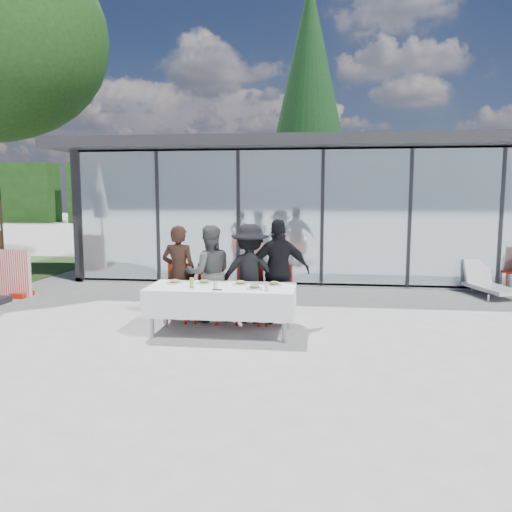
% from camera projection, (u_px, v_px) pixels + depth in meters
% --- Properties ---
extents(ground, '(90.00, 90.00, 0.00)m').
position_uv_depth(ground, '(256.00, 333.00, 7.77)').
color(ground, '#A3A09B').
rests_on(ground, ground).
extents(pavilion, '(14.80, 8.80, 3.44)m').
position_uv_depth(pavilion, '(354.00, 194.00, 15.30)').
color(pavilion, gray).
rests_on(pavilion, ground).
extents(treeline, '(62.50, 2.00, 4.40)m').
position_uv_depth(treeline, '(277.00, 193.00, 35.31)').
color(treeline, '#143310').
rests_on(treeline, ground).
extents(dining_table, '(2.26, 0.96, 0.75)m').
position_uv_depth(dining_table, '(222.00, 300.00, 7.69)').
color(dining_table, white).
rests_on(dining_table, ground).
extents(diner_a, '(0.64, 0.64, 1.64)m').
position_uv_depth(diner_a, '(179.00, 273.00, 8.53)').
color(diner_a, black).
rests_on(diner_a, ground).
extents(diner_chair_a, '(0.44, 0.44, 0.97)m').
position_uv_depth(diner_chair_a, '(179.00, 289.00, 8.54)').
color(diner_chair_a, '#B01B0B').
rests_on(diner_chair_a, ground).
extents(diner_b, '(0.99, 0.99, 1.64)m').
position_uv_depth(diner_b, '(209.00, 273.00, 8.46)').
color(diner_b, '#505050').
rests_on(diner_b, ground).
extents(diner_chair_b, '(0.44, 0.44, 0.97)m').
position_uv_depth(diner_chair_b, '(209.00, 290.00, 8.48)').
color(diner_chair_b, '#B01B0B').
rests_on(diner_chair_b, ground).
extents(diner_c, '(1.10, 1.10, 1.66)m').
position_uv_depth(diner_c, '(250.00, 274.00, 8.37)').
color(diner_c, black).
rests_on(diner_c, ground).
extents(diner_chair_c, '(0.44, 0.44, 0.97)m').
position_uv_depth(diner_chair_c, '(250.00, 291.00, 8.39)').
color(diner_chair_c, '#B01B0B').
rests_on(diner_chair_c, ground).
extents(diner_d, '(1.18, 1.18, 1.75)m').
position_uv_depth(diner_d, '(279.00, 272.00, 8.31)').
color(diner_d, black).
rests_on(diner_d, ground).
extents(diner_chair_d, '(0.44, 0.44, 0.97)m').
position_uv_depth(diner_chair_d, '(279.00, 292.00, 8.33)').
color(diner_chair_d, '#B01B0B').
rests_on(diner_chair_d, ground).
extents(plate_a, '(0.25, 0.25, 0.07)m').
position_uv_depth(plate_a, '(175.00, 282.00, 7.91)').
color(plate_a, silver).
rests_on(plate_a, dining_table).
extents(plate_b, '(0.25, 0.25, 0.07)m').
position_uv_depth(plate_b, '(204.00, 282.00, 7.89)').
color(plate_b, silver).
rests_on(plate_b, dining_table).
extents(plate_c, '(0.25, 0.25, 0.07)m').
position_uv_depth(plate_c, '(240.00, 283.00, 7.80)').
color(plate_c, silver).
rests_on(plate_c, dining_table).
extents(plate_d, '(0.25, 0.25, 0.07)m').
position_uv_depth(plate_d, '(274.00, 284.00, 7.74)').
color(plate_d, silver).
rests_on(plate_d, dining_table).
extents(plate_extra, '(0.25, 0.25, 0.07)m').
position_uv_depth(plate_extra, '(255.00, 287.00, 7.46)').
color(plate_extra, silver).
rests_on(plate_extra, dining_table).
extents(juice_bottle, '(0.06, 0.06, 0.16)m').
position_uv_depth(juice_bottle, '(192.00, 283.00, 7.52)').
color(juice_bottle, '#80AD48').
rests_on(juice_bottle, dining_table).
extents(drinking_glasses, '(0.85, 0.15, 0.10)m').
position_uv_depth(drinking_glasses, '(241.00, 286.00, 7.39)').
color(drinking_glasses, silver).
rests_on(drinking_glasses, dining_table).
extents(folded_eyeglasses, '(0.14, 0.03, 0.01)m').
position_uv_depth(folded_eyeglasses, '(217.00, 290.00, 7.35)').
color(folded_eyeglasses, black).
rests_on(folded_eyeglasses, dining_table).
extents(lounger, '(0.97, 1.45, 0.72)m').
position_uv_depth(lounger, '(488.00, 283.00, 10.68)').
color(lounger, silver).
rests_on(lounger, ground).
extents(conifer_tree, '(4.00, 4.00, 10.50)m').
position_uv_depth(conifer_tree, '(309.00, 96.00, 19.76)').
color(conifer_tree, '#382316').
rests_on(conifer_tree, ground).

